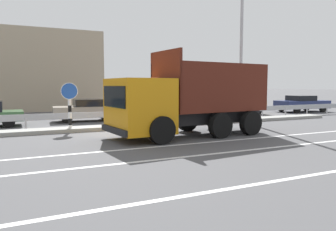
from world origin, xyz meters
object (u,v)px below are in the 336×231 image
street_lamp_1 (243,31)px  parked_car_5 (235,104)px  dump_truck (173,107)px  parked_car_6 (302,103)px  parked_car_3 (87,110)px  parked_car_4 (161,107)px  median_road_sign (70,105)px

street_lamp_1 → parked_car_5: (2.70, 4.13, -4.55)m
dump_truck → street_lamp_1: 8.34m
dump_truck → parked_car_6: 17.14m
street_lamp_1 → parked_car_3: street_lamp_1 is taller
street_lamp_1 → parked_car_6: bearing=22.5°
parked_car_3 → parked_car_4: parked_car_4 is taller
median_road_sign → parked_car_6: 19.44m
parked_car_3 → street_lamp_1: bearing=-112.7°
street_lamp_1 → parked_car_6: street_lamp_1 is taller
median_road_sign → parked_car_4: 7.61m
parked_car_6 → street_lamp_1: bearing=-62.6°
parked_car_3 → parked_car_5: (10.99, -0.14, 0.10)m
median_road_sign → street_lamp_1: street_lamp_1 is taller
parked_car_3 → parked_car_4: bearing=-89.0°
median_road_sign → parked_car_5: bearing=18.1°
parked_car_4 → parked_car_6: bearing=89.2°
parked_car_5 → parked_car_6: 6.44m
dump_truck → parked_car_4: bearing=-25.9°
street_lamp_1 → parked_car_6: size_ratio=2.22×
street_lamp_1 → parked_car_6: 10.91m
median_road_sign → parked_car_3: (1.64, 4.25, -0.54)m
parked_car_5 → parked_car_6: size_ratio=0.99×
dump_truck → parked_car_5: 11.89m
median_road_sign → parked_car_3: median_road_sign is taller
street_lamp_1 → parked_car_4: street_lamp_1 is taller
median_road_sign → parked_car_4: (6.48, 3.96, -0.50)m
dump_truck → parked_car_3: (-1.94, 7.83, -0.58)m
parked_car_3 → parked_car_5: 10.99m
parked_car_3 → parked_car_6: parked_car_6 is taller
parked_car_3 → parked_car_5: parked_car_5 is taller
parked_car_4 → parked_car_6: parked_car_4 is taller
parked_car_3 → parked_car_5: size_ratio=0.90×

